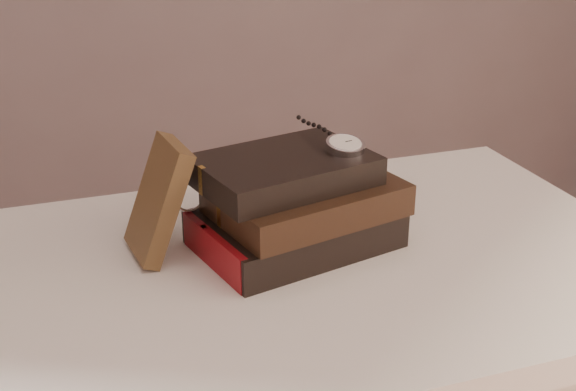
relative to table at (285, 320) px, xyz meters
name	(u,v)px	position (x,y,z in m)	size (l,w,h in m)	color
table	(285,320)	(0.00, 0.00, 0.00)	(1.00, 0.60, 0.75)	white
book_stack	(296,204)	(0.03, 0.04, 0.15)	(0.29, 0.23, 0.13)	black
journal	(158,200)	(-0.15, 0.08, 0.17)	(0.02, 0.10, 0.16)	#3E2A17
pocket_watch	(343,144)	(0.10, 0.05, 0.23)	(0.06, 0.16, 0.02)	silver
eyeglasses	(205,188)	(-0.08, 0.11, 0.17)	(0.13, 0.15, 0.05)	silver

